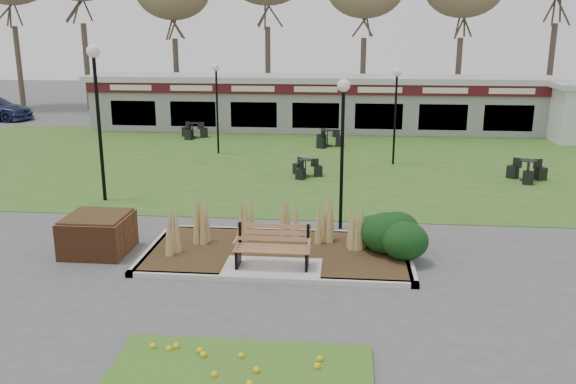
# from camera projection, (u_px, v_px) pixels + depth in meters

# --- Properties ---
(ground) EXTENTS (100.00, 100.00, 0.00)m
(ground) POSITION_uv_depth(u_px,v_px,m) (272.00, 274.00, 13.61)
(ground) COLOR #515154
(ground) RESTS_ON ground
(lawn) EXTENTS (34.00, 16.00, 0.02)m
(lawn) POSITION_uv_depth(u_px,v_px,m) (307.00, 161.00, 25.14)
(lawn) COLOR #37611E
(lawn) RESTS_ON ground
(planting_bed) EXTENTS (6.75, 3.40, 1.27)m
(planting_bed) POSITION_uv_depth(u_px,v_px,m) (331.00, 241.00, 14.69)
(planting_bed) COLOR #372016
(planting_bed) RESTS_ON ground
(park_bench) EXTENTS (1.70, 0.66, 0.93)m
(park_bench) POSITION_uv_depth(u_px,v_px,m) (273.00, 246.00, 13.70)
(park_bench) COLOR #9A6B45
(park_bench) RESTS_ON ground
(brick_planter) EXTENTS (1.50, 1.50, 0.95)m
(brick_planter) POSITION_uv_depth(u_px,v_px,m) (98.00, 234.00, 14.85)
(brick_planter) COLOR brown
(brick_planter) RESTS_ON ground
(food_pavilion) EXTENTS (24.60, 3.40, 2.90)m
(food_pavilion) POSITION_uv_depth(u_px,v_px,m) (317.00, 103.00, 32.41)
(food_pavilion) COLOR gray
(food_pavilion) RESTS_ON ground
(lamp_post_near_left) EXTENTS (0.34, 0.34, 4.06)m
(lamp_post_near_left) POSITION_uv_depth(u_px,v_px,m) (343.00, 121.00, 15.96)
(lamp_post_near_left) COLOR black
(lamp_post_near_left) RESTS_ON ground
(lamp_post_mid_left) EXTENTS (0.40, 0.40, 4.86)m
(lamp_post_mid_left) POSITION_uv_depth(u_px,v_px,m) (96.00, 89.00, 18.53)
(lamp_post_mid_left) COLOR black
(lamp_post_mid_left) RESTS_ON ground
(lamp_post_mid_right) EXTENTS (0.32, 0.32, 3.82)m
(lamp_post_mid_right) POSITION_uv_depth(u_px,v_px,m) (396.00, 95.00, 23.84)
(lamp_post_mid_right) COLOR black
(lamp_post_mid_right) RESTS_ON ground
(lamp_post_far_left) EXTENTS (0.32, 0.32, 3.89)m
(lamp_post_far_left) POSITION_uv_depth(u_px,v_px,m) (217.00, 88.00, 25.97)
(lamp_post_far_left) COLOR black
(lamp_post_far_left) RESTS_ON ground
(bistro_set_a) EXTENTS (1.26, 1.42, 0.76)m
(bistro_set_a) POSITION_uv_depth(u_px,v_px,m) (327.00, 141.00, 28.26)
(bistro_set_a) COLOR black
(bistro_set_a) RESTS_ON ground
(bistro_set_b) EXTENTS (1.40, 1.31, 0.75)m
(bistro_set_b) POSITION_uv_depth(u_px,v_px,m) (193.00, 133.00, 30.44)
(bistro_set_b) COLOR black
(bistro_set_b) RESTS_ON ground
(bistro_set_c) EXTENTS (1.38, 1.34, 0.75)m
(bistro_set_c) POSITION_uv_depth(u_px,v_px,m) (527.00, 174.00, 21.86)
(bistro_set_c) COLOR black
(bistro_set_c) RESTS_ON ground
(bistro_set_d) EXTENTS (1.15, 1.19, 0.65)m
(bistro_set_d) POSITION_uv_depth(u_px,v_px,m) (305.00, 171.00, 22.49)
(bistro_set_d) COLOR black
(bistro_set_d) RESTS_ON ground
(car_black) EXTENTS (4.81, 2.68, 1.50)m
(car_black) POSITION_uv_depth(u_px,v_px,m) (184.00, 100.00, 40.21)
(car_black) COLOR black
(car_black) RESTS_ON ground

